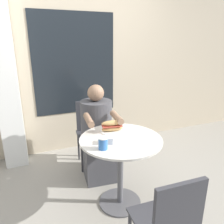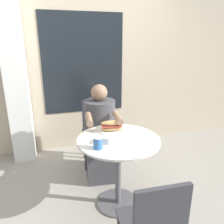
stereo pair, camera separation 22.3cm
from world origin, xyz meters
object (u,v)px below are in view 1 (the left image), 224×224
at_px(seated_diner, 97,138).
at_px(drink_cup, 103,143).
at_px(cafe_table, 121,156).
at_px(empty_chair_across, 170,221).
at_px(diner_chair, 90,127).
at_px(sandwich_on_plate, 112,127).

bearing_deg(seated_diner, drink_cup, 81.74).
height_order(cafe_table, seated_diner, seated_diner).
relative_size(seated_diner, empty_chair_across, 1.34).
bearing_deg(seated_diner, diner_chair, -86.07).
relative_size(diner_chair, sandwich_on_plate, 3.67).
relative_size(diner_chair, seated_diner, 0.75).
relative_size(cafe_table, empty_chair_across, 0.92).
distance_m(diner_chair, drink_cup, 1.15).
bearing_deg(cafe_table, seated_diner, 93.85).
bearing_deg(drink_cup, empty_chair_across, -73.50).
relative_size(cafe_table, seated_diner, 0.69).
relative_size(seated_diner, sandwich_on_plate, 4.91).
distance_m(seated_diner, empty_chair_across, 1.44).
height_order(diner_chair, seated_diner, seated_diner).
distance_m(cafe_table, drink_cup, 0.37).
distance_m(diner_chair, empty_chair_across, 1.79).
height_order(diner_chair, empty_chair_across, same).
bearing_deg(cafe_table, diner_chair, 91.58).
distance_m(cafe_table, sandwich_on_plate, 0.31).
xyz_separation_m(diner_chair, empty_chair_across, (-0.00, -1.79, 0.00)).
bearing_deg(diner_chair, empty_chair_across, 96.27).
bearing_deg(diner_chair, sandwich_on_plate, 97.09).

